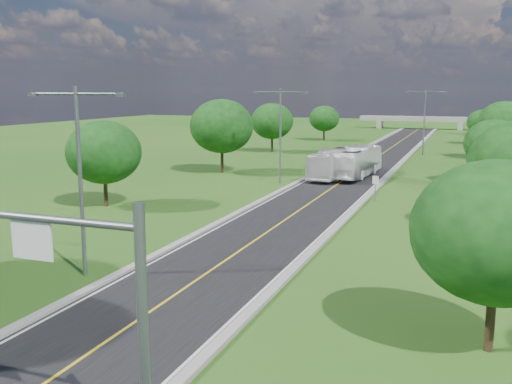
% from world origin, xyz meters
% --- Properties ---
extents(ground, '(260.00, 260.00, 0.00)m').
position_xyz_m(ground, '(0.00, 60.00, 0.00)').
color(ground, '#1E5016').
rests_on(ground, ground).
extents(road, '(8.00, 150.00, 0.06)m').
position_xyz_m(road, '(0.00, 66.00, 0.03)').
color(road, black).
rests_on(road, ground).
extents(curb_left, '(0.50, 150.00, 0.22)m').
position_xyz_m(curb_left, '(-4.25, 66.00, 0.11)').
color(curb_left, gray).
rests_on(curb_left, ground).
extents(curb_right, '(0.50, 150.00, 0.22)m').
position_xyz_m(curb_right, '(4.25, 66.00, 0.11)').
color(curb_right, gray).
rests_on(curb_right, ground).
extents(signal_mast, '(8.54, 0.33, 7.20)m').
position_xyz_m(signal_mast, '(3.68, -1.00, 4.91)').
color(signal_mast, slate).
rests_on(signal_mast, ground).
extents(speed_limit_sign, '(0.55, 0.09, 2.40)m').
position_xyz_m(speed_limit_sign, '(5.20, 37.98, 1.60)').
color(speed_limit_sign, slate).
rests_on(speed_limit_sign, ground).
extents(overpass, '(30.00, 3.00, 3.20)m').
position_xyz_m(overpass, '(0.00, 140.00, 2.41)').
color(overpass, gray).
rests_on(overpass, ground).
extents(streetlight_near_left, '(5.90, 0.25, 10.00)m').
position_xyz_m(streetlight_near_left, '(-6.00, 12.00, 5.94)').
color(streetlight_near_left, slate).
rests_on(streetlight_near_left, ground).
extents(streetlight_mid_left, '(5.90, 0.25, 10.00)m').
position_xyz_m(streetlight_mid_left, '(-6.00, 45.00, 5.94)').
color(streetlight_mid_left, slate).
rests_on(streetlight_mid_left, ground).
extents(streetlight_far_right, '(5.90, 0.25, 10.00)m').
position_xyz_m(streetlight_far_right, '(6.00, 78.00, 5.94)').
color(streetlight_far_right, slate).
rests_on(streetlight_far_right, ground).
extents(tree_lb, '(6.30, 6.30, 7.33)m').
position_xyz_m(tree_lb, '(-16.00, 28.00, 4.64)').
color(tree_lb, black).
rests_on(tree_lb, ground).
extents(tree_lc, '(7.56, 7.56, 8.79)m').
position_xyz_m(tree_lc, '(-15.00, 50.00, 5.58)').
color(tree_lc, black).
rests_on(tree_lc, ground).
extents(tree_ld, '(6.72, 6.72, 7.82)m').
position_xyz_m(tree_ld, '(-17.00, 74.00, 4.95)').
color(tree_ld, black).
rests_on(tree_ld, ground).
extents(tree_le, '(5.88, 5.88, 6.84)m').
position_xyz_m(tree_le, '(-14.50, 98.00, 4.33)').
color(tree_le, black).
rests_on(tree_le, ground).
extents(tree_ra, '(6.30, 6.30, 7.33)m').
position_xyz_m(tree_ra, '(14.00, 10.00, 4.64)').
color(tree_ra, black).
rests_on(tree_ra, ground).
extents(tree_rc, '(5.88, 5.88, 6.84)m').
position_xyz_m(tree_rc, '(15.00, 52.00, 4.33)').
color(tree_rc, black).
rests_on(tree_rc, ground).
extents(tree_rd, '(7.14, 7.14, 8.30)m').
position_xyz_m(tree_rd, '(17.00, 76.00, 5.27)').
color(tree_rd, black).
rests_on(tree_rd, ground).
extents(tree_re, '(5.46, 5.46, 6.35)m').
position_xyz_m(tree_re, '(14.50, 100.00, 4.02)').
color(tree_re, black).
rests_on(tree_re, ground).
extents(tree_rf, '(6.30, 6.30, 7.33)m').
position_xyz_m(tree_rf, '(18.00, 120.00, 4.64)').
color(tree_rf, black).
rests_on(tree_rf, ground).
extents(bus_outbound, '(3.94, 12.31, 3.37)m').
position_xyz_m(bus_outbound, '(0.80, 52.08, 1.75)').
color(bus_outbound, white).
rests_on(bus_outbound, road).
extents(bus_inbound, '(4.01, 11.92, 3.26)m').
position_xyz_m(bus_inbound, '(-1.26, 50.75, 1.69)').
color(bus_inbound, silver).
rests_on(bus_inbound, road).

